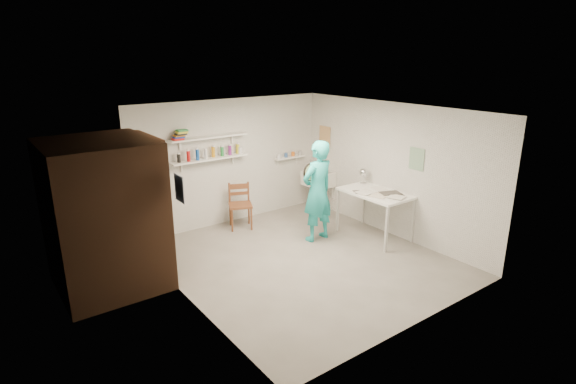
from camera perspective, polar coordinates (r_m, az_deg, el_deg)
floor at (r=7.36m, az=1.87°, el=-8.65°), size 4.00×4.50×0.02m
ceiling at (r=6.67m, az=2.08°, el=10.40°), size 4.00×4.50×0.02m
wall_back at (r=8.74m, az=-7.29°, el=3.84°), size 4.00×0.02×2.40m
wall_front at (r=5.44m, az=16.99°, el=-5.16°), size 4.00×0.02×2.40m
wall_left at (r=5.94m, az=-13.42°, el=-2.94°), size 0.02×4.50×2.40m
wall_right at (r=8.28m, az=12.95°, el=2.78°), size 0.02×4.50×2.40m
doorway_recess at (r=6.94m, az=-16.63°, el=-2.01°), size 0.02×0.90×2.00m
corridor_box at (r=6.74m, az=-22.31°, el=-2.72°), size 1.40×1.50×2.10m
door_lintel at (r=6.69m, az=-17.23°, el=6.55°), size 0.06×1.05×0.10m
door_jamb_near at (r=6.51m, az=-14.92°, el=-3.16°), size 0.06×0.10×2.00m
door_jamb_far at (r=7.40m, az=-17.84°, el=-0.94°), size 0.06×0.10×2.00m
shelf_lower at (r=8.37m, az=-9.87°, el=4.18°), size 1.50×0.22×0.03m
shelf_upper at (r=8.29m, az=-10.01°, el=6.87°), size 1.50×0.22×0.03m
ledge_shelf at (r=9.40m, az=0.20°, el=4.42°), size 0.70×0.14×0.03m
poster_left at (r=5.89m, az=-13.65°, el=0.44°), size 0.01×0.28×0.36m
poster_right_a at (r=9.43m, az=4.69°, el=7.07°), size 0.01×0.34×0.42m
poster_right_b at (r=7.86m, az=16.02°, el=4.04°), size 0.01×0.30×0.38m
belfast_sink at (r=9.39m, az=3.87°, el=1.72°), size 0.48×0.60×0.30m
man at (r=7.84m, az=3.77°, el=0.10°), size 0.69×0.48×1.80m
wall_clock at (r=7.93m, az=2.88°, el=2.56°), size 0.32×0.06×0.32m
wooden_chair at (r=8.53m, az=-6.07°, el=-1.67°), size 0.55×0.54×0.91m
work_table at (r=8.24m, az=10.89°, el=-2.81°), size 0.76×1.27×0.85m
desk_lamp at (r=8.53m, az=9.59°, el=2.48°), size 0.16×0.16×0.16m
spray_cans at (r=8.35m, az=-9.91°, el=4.85°), size 1.29×0.06×0.17m
book_stack at (r=8.05m, az=-13.57°, el=7.07°), size 0.28×0.14×0.17m
ledge_pots at (r=9.39m, az=0.20°, el=4.78°), size 0.48×0.07×0.09m
papers at (r=8.10m, az=11.06°, el=0.10°), size 0.30×0.22×0.03m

